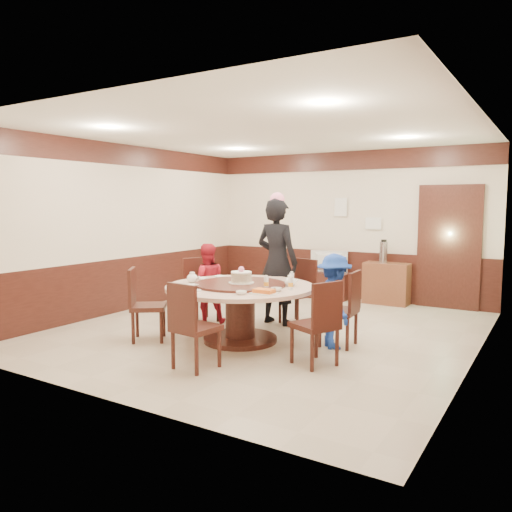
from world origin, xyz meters
The scene contains 31 objects.
room centered at (0.01, 0.01, 1.08)m, with size 6.00×6.04×2.84m.
banquet_table centered at (-0.02, -0.69, 0.53)m, with size 1.95×1.95×0.78m.
chair_0 centered at (1.18, -0.20, 0.30)m, with size 0.48×0.47×0.97m.
chair_1 centered at (0.16, 0.63, 0.30)m, with size 0.54×0.55×0.97m.
chair_2 centered at (-1.18, -0.02, 0.30)m, with size 0.59×0.58×0.97m.
chair_3 centered at (-1.11, -1.29, 0.30)m, with size 0.62×0.62×0.97m.
chair_4 centered at (0.15, -1.87, 0.30)m, with size 0.49×0.49×0.97m.
chair_5 centered at (1.24, -1.07, 0.30)m, with size 0.59×0.59×0.97m.
person_standing centered at (-0.09, 0.43, 0.95)m, with size 0.69×0.45×1.89m, color black.
person_red centered at (-1.03, -0.09, 0.61)m, with size 0.59×0.46×1.22m, color #AB1625.
person_blue centered at (1.15, -0.32, 0.60)m, with size 0.77×0.44×1.19m, color #18389A.
birthday_cake centered at (-0.01, -0.67, 0.86)m, with size 0.34×0.34×0.22m.
teapot_left centered at (-0.69, -0.85, 0.81)m, with size 0.17×0.15×0.13m, color white.
teapot_right centered at (0.58, -0.42, 0.81)m, with size 0.17×0.15×0.13m, color white.
bowl_0 centered at (-0.60, -0.34, 0.77)m, with size 0.15×0.15×0.04m, color white.
bowl_1 centered at (0.36, -1.24, 0.77)m, with size 0.13×0.13×0.04m, color white.
bowl_2 centered at (-0.45, -1.17, 0.77)m, with size 0.16×0.16×0.04m, color white.
bowl_3 centered at (0.60, -0.83, 0.77)m, with size 0.14×0.14×0.04m, color white.
bowl_4 centered at (-0.71, -0.60, 0.77)m, with size 0.14×0.14×0.03m, color white.
saucer_near centered at (-0.27, -1.34, 0.76)m, with size 0.18×0.18×0.01m, color white.
saucer_far centered at (0.43, -0.19, 0.76)m, with size 0.18×0.18×0.01m, color white.
shrimp_platter centered at (0.58, -1.08, 0.78)m, with size 0.30×0.20×0.06m.
bottle_0 centered at (0.43, -0.79, 0.83)m, with size 0.06×0.06×0.16m, color silver.
bottle_1 centered at (0.71, -0.67, 0.83)m, with size 0.06×0.06×0.16m, color silver.
bottle_2 centered at (0.54, -0.30, 0.83)m, with size 0.06×0.06×0.16m, color silver.
tv_stand centered at (-0.25, 2.75, 0.25)m, with size 0.85×0.45×0.50m, color #381711.
television centered at (-0.25, 2.75, 0.71)m, with size 0.72×0.09×0.41m, color gray.
side_cabinet centered at (0.89, 2.78, 0.38)m, with size 0.80×0.40×0.75m, color brown.
thermos centered at (0.81, 2.78, 0.94)m, with size 0.15×0.15×0.38m, color silver.
notice_left centered at (-0.10, 2.96, 1.75)m, with size 0.25×0.00×0.35m, color white.
notice_right centered at (0.55, 2.96, 1.45)m, with size 0.30×0.00×0.22m, color white.
Camera 1 is at (3.52, -6.09, 1.82)m, focal length 35.00 mm.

